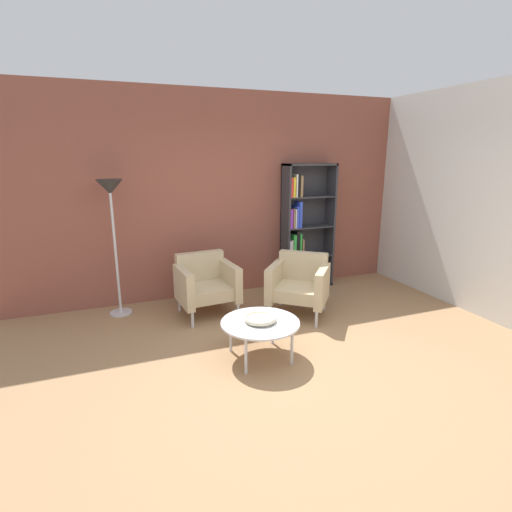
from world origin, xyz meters
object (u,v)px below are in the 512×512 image
Objects in this scene: decorative_bowl at (260,318)px; armchair_by_bookshelf at (206,283)px; armchair_corner_red at (299,283)px; bookshelf_tall at (302,230)px; floor_lamp_torchiere at (111,203)px; coffee_table_low at (260,324)px.

armchair_by_bookshelf is at bearing 99.59° from decorative_bowl.
armchair_by_bookshelf and armchair_corner_red have the same top height.
floor_lamp_torchiere is (-2.73, -0.16, 0.55)m from bookshelf_tall.
floor_lamp_torchiere is (-1.28, 1.74, 1.08)m from coffee_table_low.
decorative_bowl is at bearing -127.32° from bookshelf_tall.
decorative_bowl is 1.36m from armchair_by_bookshelf.
decorative_bowl is 0.34× the size of armchair_corner_red.
decorative_bowl is (-0.00, -0.00, 0.06)m from coffee_table_low.
bookshelf_tall is 1.09× the size of floor_lamp_torchiere.
decorative_bowl is at bearing -95.19° from armchair_corner_red.
armchair_by_bookshelf reaches higher than decorative_bowl.
armchair_by_bookshelf is (-0.23, 1.34, -0.02)m from decorative_bowl.
coffee_table_low is (-1.45, -1.90, -0.53)m from bookshelf_tall.
coffee_table_low is 0.46× the size of floor_lamp_torchiere.
floor_lamp_torchiere reaches higher than coffee_table_low.
floor_lamp_torchiere is (-1.05, 0.40, 1.03)m from armchair_by_bookshelf.
floor_lamp_torchiere reaches higher than armchair_corner_red.
coffee_table_low is 1.03× the size of armchair_by_bookshelf.
armchair_by_bookshelf is at bearing -20.69° from floor_lamp_torchiere.
decorative_bowl is at bearing -85.49° from armchair_by_bookshelf.
armchair_corner_red is 0.55× the size of floor_lamp_torchiere.
decorative_bowl is at bearing -116.57° from coffee_table_low.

